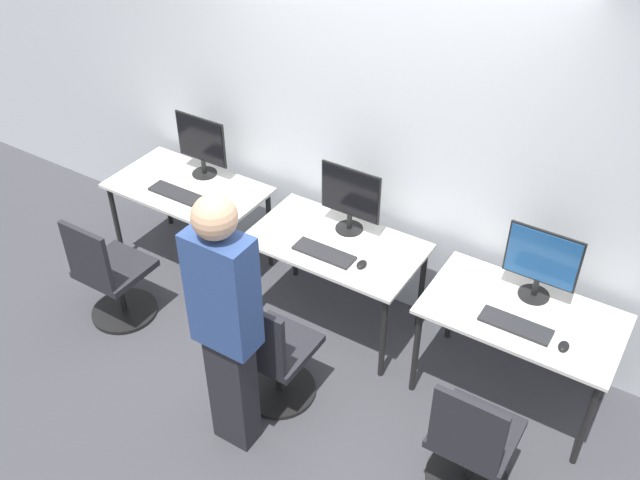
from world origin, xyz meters
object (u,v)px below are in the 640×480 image
monitor_right (541,262)px  mouse_right (564,346)px  office_chair_left (111,279)px  office_chair_center (273,358)px  mouse_center (362,264)px  monitor_center (350,197)px  mouse_left (202,205)px  keyboard_center (324,253)px  person_center (226,319)px  office_chair_right (471,447)px  monitor_left (201,144)px  keyboard_left (176,193)px  keyboard_right (516,325)px

monitor_right → mouse_right: (0.29, -0.35, -0.25)m
office_chair_left → office_chair_center: (1.40, -0.01, 0.00)m
mouse_center → monitor_center: bearing=131.4°
mouse_left → monitor_right: monitor_right is taller
office_chair_left → mouse_right: bearing=12.4°
keyboard_center → mouse_center: mouse_center is taller
person_center → office_chair_right: person_center is taller
mouse_center → person_center: (-0.25, -1.06, 0.24)m
person_center → office_chair_left: bearing=164.6°
monitor_left → monitor_center: bearing=-1.2°
monitor_right → office_chair_center: bearing=-141.3°
monitor_right → office_chair_right: monitor_right is taller
monitor_center → keyboard_center: (0.00, -0.33, -0.25)m
monitor_left → office_chair_right: monitor_left is taller
mouse_right → mouse_left: bearing=179.8°
mouse_left → monitor_center: monitor_center is taller
keyboard_center → person_center: 1.07m
keyboard_left → office_chair_right: bearing=-14.1°
monitor_center → mouse_right: 1.65m
monitor_left → mouse_center: bearing=-12.1°
keyboard_left → keyboard_center: bearing=-1.0°
office_chair_left → mouse_left: bearing=63.4°
mouse_center → mouse_right: same height
keyboard_right → mouse_right: size_ratio=4.71×
person_center → monitor_right: 1.88m
keyboard_left → office_chair_left: bearing=-94.9°
keyboard_left → office_chair_right: size_ratio=0.48×
mouse_right → office_chair_right: bearing=-111.5°
office_chair_center → keyboard_right: office_chair_center is taller
mouse_left → keyboard_left: bearing=175.3°
office_chair_center → keyboard_right: (1.26, 0.69, 0.37)m
monitor_left → monitor_center: 1.30m
keyboard_right → mouse_right: (0.29, -0.03, 0.01)m
monitor_left → person_center: (1.32, -1.40, -0.00)m
monitor_left → mouse_center: (1.58, -0.34, -0.25)m
keyboard_left → monitor_center: bearing=13.2°
monitor_center → mouse_left: bearing=-162.3°
monitor_right → office_chair_left: bearing=-159.5°
office_chair_left → person_center: 1.56m
mouse_left → mouse_right: (2.62, -0.01, 0.00)m
person_center → keyboard_right: size_ratio=4.18×
monitor_center → monitor_right: bearing=0.3°
monitor_left → monitor_center: size_ratio=1.00×
mouse_left → office_chair_right: 2.49m
mouse_left → person_center: 1.50m
monitor_center → mouse_center: monitor_center is taller
mouse_left → keyboard_center: mouse_left is taller
mouse_left → keyboard_right: 2.33m
mouse_left → office_chair_right: office_chair_right is taller
office_chair_right → office_chair_center: bearing=-178.6°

